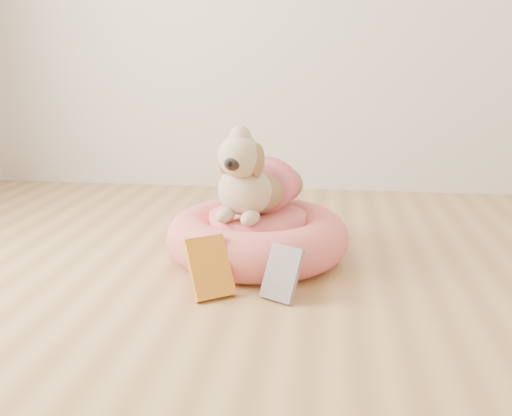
# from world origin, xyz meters

# --- Properties ---
(floor) EXTENTS (4.50, 4.50, 0.00)m
(floor) POSITION_xyz_m (0.00, 0.00, 0.00)
(floor) COLOR #AA7C46
(floor) RESTS_ON ground
(pet_bed) EXTENTS (0.74, 0.74, 0.19)m
(pet_bed) POSITION_xyz_m (-0.10, 0.94, 0.09)
(pet_bed) COLOR #F86461
(pet_bed) RESTS_ON floor
(dog) EXTENTS (0.47, 0.58, 0.37)m
(dog) POSITION_xyz_m (-0.11, 0.94, 0.38)
(dog) COLOR brown
(dog) RESTS_ON pet_bed
(book_yellow) EXTENTS (0.19, 0.19, 0.20)m
(book_yellow) POSITION_xyz_m (-0.22, 0.54, 0.10)
(book_yellow) COLOR gold
(book_yellow) RESTS_ON floor
(book_white) EXTENTS (0.16, 0.15, 0.18)m
(book_white) POSITION_xyz_m (0.03, 0.54, 0.09)
(book_white) COLOR silver
(book_white) RESTS_ON floor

